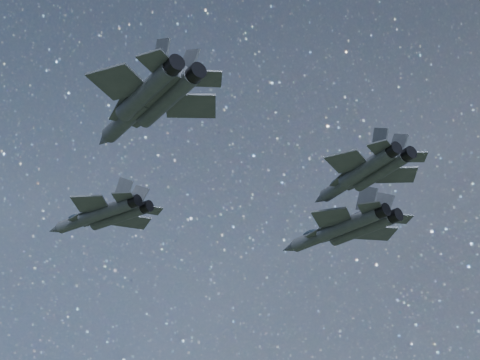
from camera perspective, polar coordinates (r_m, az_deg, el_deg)
The scene contains 4 objects.
jet_lead at distance 91.01m, azimuth -9.62°, elevation -2.42°, with size 15.99×11.41×4.09m.
jet_left at distance 96.72m, azimuth 7.53°, elevation -3.39°, with size 19.23×13.15×4.83m.
jet_right at distance 74.83m, azimuth -6.48°, elevation 5.69°, with size 19.08×12.72×4.84m.
jet_slot at distance 86.74m, azimuth 8.93°, elevation 0.58°, with size 16.55×10.86×4.26m.
Camera 1 is at (47.21, -63.35, 117.11)m, focal length 60.00 mm.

